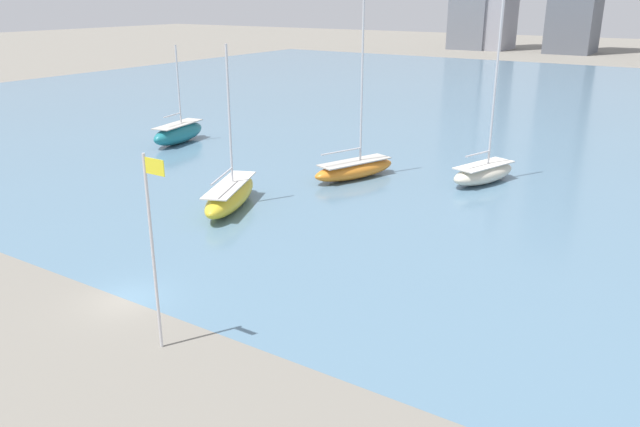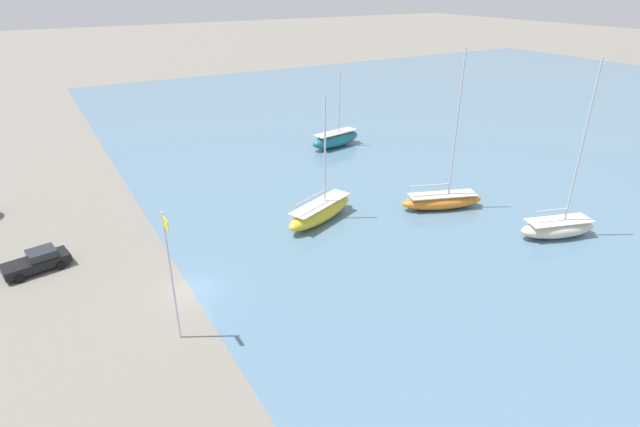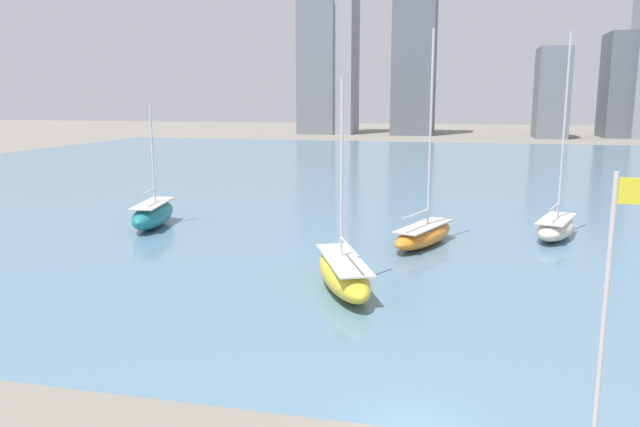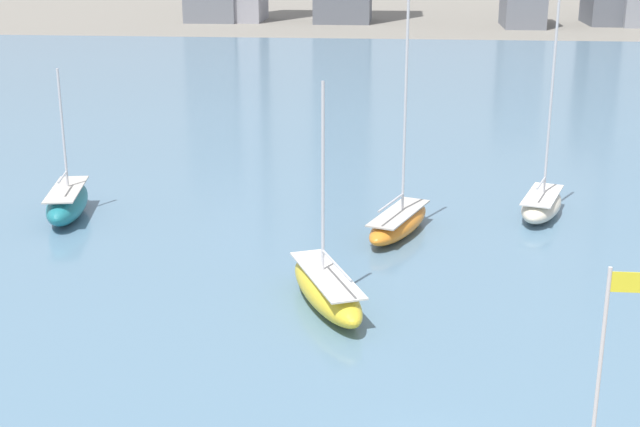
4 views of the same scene
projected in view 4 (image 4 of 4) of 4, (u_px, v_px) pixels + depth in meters
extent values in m
cube|color=slate|center=(416.00, 112.00, 100.37)|extent=(180.00, 140.00, 0.00)
cylinder|color=silver|center=(597.00, 396.00, 29.92)|extent=(0.14, 0.14, 9.27)
cube|color=yellow|center=(629.00, 282.00, 28.61)|extent=(1.10, 0.03, 0.70)
ellipsoid|color=yellow|center=(327.00, 290.00, 48.17)|extent=(5.81, 9.47, 1.92)
cube|color=silver|center=(327.00, 275.00, 47.89)|extent=(4.76, 7.77, 0.10)
cube|color=#2D2D33|center=(327.00, 299.00, 48.33)|extent=(0.79, 1.60, 0.87)
cylinder|color=silver|center=(323.00, 178.00, 46.94)|extent=(0.18, 0.18, 10.30)
cylinder|color=silver|center=(337.00, 265.00, 46.06)|extent=(1.94, 4.35, 0.14)
ellipsoid|color=#1E757F|center=(68.00, 203.00, 63.14)|extent=(3.96, 8.61, 2.14)
cube|color=#BCB7AD|center=(66.00, 189.00, 62.83)|extent=(3.25, 7.06, 0.10)
cube|color=#2D2D33|center=(68.00, 211.00, 63.32)|extent=(0.42, 1.50, 0.97)
cylinder|color=silver|center=(63.00, 129.00, 62.12)|extent=(0.18, 0.18, 8.38)
cylinder|color=silver|center=(63.00, 177.00, 61.65)|extent=(0.67, 2.97, 0.14)
ellipsoid|color=orange|center=(399.00, 223.00, 59.67)|extent=(5.23, 8.93, 1.59)
cube|color=#BCB7AD|center=(399.00, 213.00, 59.44)|extent=(4.29, 7.33, 0.10)
cube|color=#2D2D33|center=(398.00, 230.00, 59.80)|extent=(0.69, 1.52, 0.71)
cylinder|color=silver|center=(405.00, 103.00, 57.77)|extent=(0.18, 0.18, 14.51)
cylinder|color=silver|center=(391.00, 203.00, 57.78)|extent=(1.64, 4.13, 0.14)
ellipsoid|color=beige|center=(542.00, 205.00, 63.42)|extent=(4.68, 7.84, 1.66)
cube|color=silver|center=(542.00, 195.00, 63.19)|extent=(3.84, 6.43, 0.10)
cube|color=#2D2D33|center=(541.00, 212.00, 63.56)|extent=(0.56, 1.32, 0.75)
cylinder|color=silver|center=(552.00, 92.00, 61.46)|extent=(0.18, 0.18, 14.46)
cylinder|color=silver|center=(541.00, 183.00, 61.93)|extent=(1.11, 3.08, 0.14)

